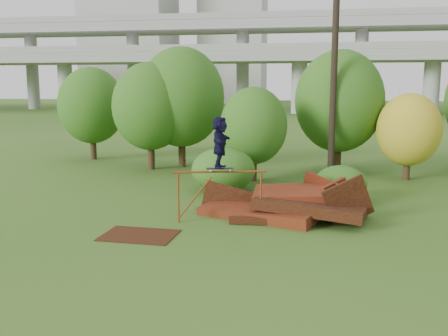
% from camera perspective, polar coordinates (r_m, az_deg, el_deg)
% --- Properties ---
extents(ground, '(240.00, 240.00, 0.00)m').
position_cam_1_polar(ground, '(13.96, 1.84, -7.94)').
color(ground, '#2D5116').
rests_on(ground, ground).
extents(scrap_pile, '(5.62, 3.49, 1.79)m').
position_cam_1_polar(scrap_pile, '(16.15, 6.99, -4.31)').
color(scrap_pile, '#46190C').
rests_on(scrap_pile, ground).
extents(grind_rail, '(2.77, 0.73, 1.60)m').
position_cam_1_polar(grind_rail, '(15.20, -0.48, -1.88)').
color(grind_rail, brown).
rests_on(grind_rail, ground).
extents(skateboard, '(0.86, 0.41, 0.09)m').
position_cam_1_polar(skateboard, '(15.11, -0.47, -0.07)').
color(skateboard, black).
rests_on(skateboard, grind_rail).
extents(skater, '(0.53, 1.47, 1.56)m').
position_cam_1_polar(skater, '(15.00, -0.47, 2.93)').
color(skater, black).
rests_on(skater, skateboard).
extents(flat_plate, '(2.08, 1.53, 0.03)m').
position_cam_1_polar(flat_plate, '(14.30, -9.69, -7.58)').
color(flat_plate, '#381A0C').
rests_on(flat_plate, ground).
extents(tree_0, '(3.74, 3.74, 5.27)m').
position_cam_1_polar(tree_0, '(24.88, -8.45, 6.96)').
color(tree_0, black).
rests_on(tree_0, ground).
extents(tree_1, '(4.35, 4.35, 6.05)m').
position_cam_1_polar(tree_1, '(25.37, -4.91, 8.06)').
color(tree_1, black).
rests_on(tree_1, ground).
extents(tree_2, '(2.90, 2.90, 4.09)m').
position_cam_1_polar(tree_2, '(21.64, 3.41, 4.82)').
color(tree_2, black).
rests_on(tree_2, ground).
extents(tree_3, '(4.19, 4.19, 5.82)m').
position_cam_1_polar(tree_3, '(24.38, 13.05, 7.44)').
color(tree_3, black).
rests_on(tree_3, ground).
extents(tree_4, '(2.77, 2.77, 3.82)m').
position_cam_1_polar(tree_4, '(23.32, 20.37, 4.11)').
color(tree_4, black).
rests_on(tree_4, ground).
extents(tree_6, '(3.68, 3.68, 5.14)m').
position_cam_1_polar(tree_6, '(28.91, -14.90, 6.91)').
color(tree_6, black).
rests_on(tree_6, ground).
extents(shrub_left, '(2.53, 2.33, 1.75)m').
position_cam_1_polar(shrub_left, '(19.61, -0.08, -0.19)').
color(shrub_left, '#275617').
rests_on(shrub_left, ground).
extents(shrub_right, '(1.89, 1.73, 1.34)m').
position_cam_1_polar(shrub_right, '(18.34, 13.16, -1.79)').
color(shrub_right, '#275617').
rests_on(shrub_right, ground).
extents(utility_pole, '(1.40, 0.28, 9.80)m').
position_cam_1_polar(utility_pole, '(22.26, 12.48, 11.35)').
color(utility_pole, black).
rests_on(utility_pole, ground).
extents(freeway_overpass, '(160.00, 15.00, 13.70)m').
position_cam_1_polar(freeway_overpass, '(76.37, 8.75, 14.05)').
color(freeway_overpass, gray).
rests_on(freeway_overpass, ground).
extents(building_left, '(18.00, 16.00, 35.00)m').
position_cam_1_polar(building_left, '(116.05, -10.66, 15.98)').
color(building_left, '#9E9E99').
rests_on(building_left, ground).
extents(building_right, '(14.00, 14.00, 28.00)m').
position_cam_1_polar(building_right, '(116.97, 1.13, 14.37)').
color(building_right, '#9E9E99').
rests_on(building_right, ground).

